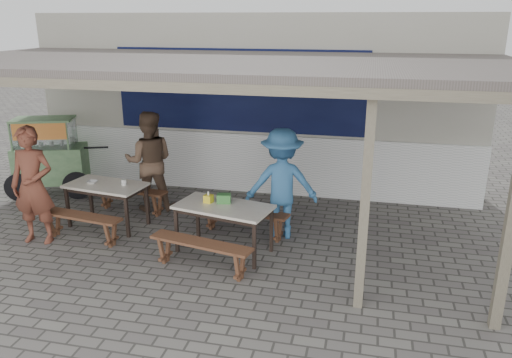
{
  "coord_description": "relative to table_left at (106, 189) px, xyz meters",
  "views": [
    {
      "loc": [
        2.34,
        -6.45,
        3.41
      ],
      "look_at": [
        0.64,
        0.9,
        0.96
      ],
      "focal_mm": 35.0,
      "sensor_mm": 36.0,
      "label": 1
    }
  ],
  "objects": [
    {
      "name": "bench_right_street",
      "position": [
        2.07,
        -1.18,
        -0.33
      ],
      "size": [
        1.54,
        0.59,
        0.45
      ],
      "rotation": [
        0.0,
        0.0,
        -0.21
      ],
      "color": "brown",
      "rests_on": "ground"
    },
    {
      "name": "donation_box",
      "position": [
        2.19,
        -0.41,
        0.15
      ],
      "size": [
        0.23,
        0.17,
        0.14
      ],
      "primitive_type": "cube",
      "rotation": [
        0.0,
        0.0,
        0.2
      ],
      "color": "#3D8039",
      "rests_on": "table_right"
    },
    {
      "name": "bench_left_street",
      "position": [
        -0.09,
        -0.67,
        -0.33
      ],
      "size": [
        1.43,
        0.47,
        0.45
      ],
      "rotation": [
        0.0,
        0.0,
        -0.14
      ],
      "color": "brown",
      "rests_on": "ground"
    },
    {
      "name": "bench_right_wall",
      "position": [
        2.35,
        0.14,
        -0.33
      ],
      "size": [
        1.54,
        0.59,
        0.45
      ],
      "rotation": [
        0.0,
        0.0,
        -0.21
      ],
      "color": "brown",
      "rests_on": "ground"
    },
    {
      "name": "patron_right_table",
      "position": [
        2.95,
        0.25,
        0.22
      ],
      "size": [
        1.28,
        0.91,
        1.79
      ],
      "primitive_type": "imported",
      "rotation": [
        0.0,
        0.0,
        3.38
      ],
      "color": "teal",
      "rests_on": "ground"
    },
    {
      "name": "patron_wall_side",
      "position": [
        0.39,
        0.91,
        0.25
      ],
      "size": [
        1.06,
        0.93,
        1.83
      ],
      "primitive_type": "imported",
      "rotation": [
        0.0,
        0.0,
        3.45
      ],
      "color": "brown",
      "rests_on": "ground"
    },
    {
      "name": "table_right",
      "position": [
        2.21,
        -0.52,
        0.0
      ],
      "size": [
        1.54,
        1.01,
        0.75
      ],
      "rotation": [
        0.0,
        0.0,
        -0.21
      ],
      "color": "silver",
      "rests_on": "ground"
    },
    {
      "name": "bench_left_wall",
      "position": [
        0.09,
        0.67,
        -0.33
      ],
      "size": [
        1.43,
        0.47,
        0.45
      ],
      "rotation": [
        0.0,
        0.0,
        -0.14
      ],
      "color": "brown",
      "rests_on": "ground"
    },
    {
      "name": "vendor_cart",
      "position": [
        -1.91,
        1.22,
        0.17
      ],
      "size": [
        1.82,
        1.2,
        1.55
      ],
      "rotation": [
        0.0,
        0.0,
        0.34
      ],
      "color": "#7CA56E",
      "rests_on": "ground"
    },
    {
      "name": "condiment_bowl",
      "position": [
        -0.24,
        -0.01,
        0.1
      ],
      "size": [
        0.17,
        0.17,
        0.04
      ],
      "primitive_type": "imported",
      "rotation": [
        0.0,
        0.0,
        0.05
      ],
      "color": "white",
      "rests_on": "table_left"
    },
    {
      "name": "table_left",
      "position": [
        0.0,
        0.0,
        0.0
      ],
      "size": [
        1.39,
        0.88,
        0.75
      ],
      "rotation": [
        0.0,
        0.0,
        -0.14
      ],
      "color": "silver",
      "rests_on": "ground"
    },
    {
      "name": "patron_street_side",
      "position": [
        -0.77,
        -0.81,
        0.26
      ],
      "size": [
        0.73,
        0.52,
        1.86
      ],
      "primitive_type": "imported",
      "rotation": [
        0.0,
        0.0,
        0.11
      ],
      "color": "brown",
      "rests_on": "ground"
    },
    {
      "name": "tissue_box",
      "position": [
        1.96,
        -0.44,
        0.14
      ],
      "size": [
        0.14,
        0.14,
        0.12
      ],
      "primitive_type": "cube",
      "rotation": [
        0.0,
        0.0,
        -0.2
      ],
      "color": "yellow",
      "rests_on": "table_right"
    },
    {
      "name": "ground",
      "position": [
        1.91,
        -0.7,
        -0.67
      ],
      "size": [
        60.0,
        60.0,
        0.0
      ],
      "primitive_type": "plane",
      "color": "#625F59",
      "rests_on": "ground"
    },
    {
      "name": "condiment_jar",
      "position": [
        0.32,
        0.03,
        0.13
      ],
      "size": [
        0.09,
        0.09,
        0.1
      ],
      "primitive_type": "cylinder",
      "color": "silver",
      "rests_on": "table_left"
    },
    {
      "name": "warung_roof",
      "position": [
        1.92,
        0.2,
        2.05
      ],
      "size": [
        9.0,
        4.21,
        2.81
      ],
      "color": "#554D49",
      "rests_on": "ground"
    },
    {
      "name": "back_wall",
      "position": [
        1.91,
        2.88,
        1.05
      ],
      "size": [
        9.0,
        1.28,
        3.5
      ],
      "color": "#B5B0A2",
      "rests_on": "ground"
    }
  ]
}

